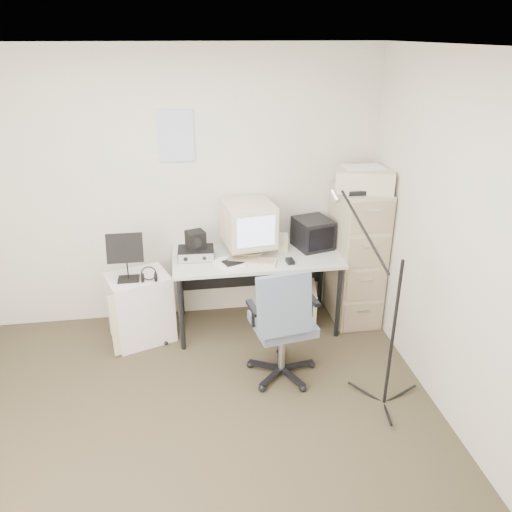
{
  "coord_description": "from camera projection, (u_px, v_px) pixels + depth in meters",
  "views": [
    {
      "loc": [
        0.02,
        -2.6,
        2.57
      ],
      "look_at": [
        0.55,
        0.95,
        0.95
      ],
      "focal_mm": 35.0,
      "sensor_mm": 36.0,
      "label": 1
    }
  ],
  "objects": [
    {
      "name": "floor",
      "position": [
        197.0,
        445.0,
        3.4
      ],
      "size": [
        3.6,
        3.6,
        0.01
      ],
      "primitive_type": "cube",
      "color": "#413728",
      "rests_on": "ground"
    },
    {
      "name": "ceiling",
      "position": [
        172.0,
        48.0,
        2.37
      ],
      "size": [
        3.6,
        3.6,
        0.01
      ],
      "primitive_type": "cube",
      "color": "white",
      "rests_on": "ground"
    },
    {
      "name": "wall_back",
      "position": [
        182.0,
        191.0,
        4.51
      ],
      "size": [
        3.6,
        0.02,
        2.5
      ],
      "primitive_type": "cube",
      "color": "beige",
      "rests_on": "ground"
    },
    {
      "name": "wall_right",
      "position": [
        475.0,
        262.0,
        3.13
      ],
      "size": [
        0.02,
        3.6,
        2.5
      ],
      "primitive_type": "cube",
      "color": "beige",
      "rests_on": "ground"
    },
    {
      "name": "wall_calendar",
      "position": [
        176.0,
        136.0,
        4.29
      ],
      "size": [
        0.3,
        0.02,
        0.44
      ],
      "primitive_type": "cube",
      "color": "white",
      "rests_on": "wall_back"
    },
    {
      "name": "filing_cabinet",
      "position": [
        356.0,
        255.0,
        4.68
      ],
      "size": [
        0.4,
        0.6,
        1.3
      ],
      "primitive_type": "cube",
      "color": "tan",
      "rests_on": "floor"
    },
    {
      "name": "printer",
      "position": [
        365.0,
        179.0,
        4.34
      ],
      "size": [
        0.57,
        0.48,
        0.19
      ],
      "primitive_type": "cube",
      "rotation": [
        0.0,
        0.0,
        -0.32
      ],
      "color": "tan",
      "rests_on": "filing_cabinet"
    },
    {
      "name": "desk",
      "position": [
        257.0,
        291.0,
        4.64
      ],
      "size": [
        1.5,
        0.7,
        0.73
      ],
      "primitive_type": "cube",
      "color": "#B7B5A7",
      "rests_on": "floor"
    },
    {
      "name": "crt_monitor",
      "position": [
        249.0,
        228.0,
        4.46
      ],
      "size": [
        0.48,
        0.5,
        0.47
      ],
      "primitive_type": "cube",
      "rotation": [
        0.0,
        0.0,
        0.14
      ],
      "color": "tan",
      "rests_on": "desk"
    },
    {
      "name": "crt_tv",
      "position": [
        313.0,
        233.0,
        4.61
      ],
      "size": [
        0.38,
        0.39,
        0.28
      ],
      "primitive_type": "cube",
      "rotation": [
        0.0,
        0.0,
        0.26
      ],
      "color": "black",
      "rests_on": "desk"
    },
    {
      "name": "desk_speaker",
      "position": [
        283.0,
        242.0,
        4.55
      ],
      "size": [
        0.1,
        0.1,
        0.16
      ],
      "primitive_type": "cube",
      "rotation": [
        0.0,
        0.0,
        -0.17
      ],
      "color": "#BEB791",
      "rests_on": "desk"
    },
    {
      "name": "keyboard",
      "position": [
        252.0,
        261.0,
        4.35
      ],
      "size": [
        0.46,
        0.28,
        0.02
      ],
      "primitive_type": "cube",
      "rotation": [
        0.0,
        0.0,
        -0.31
      ],
      "color": "tan",
      "rests_on": "desk"
    },
    {
      "name": "mouse",
      "position": [
        290.0,
        261.0,
        4.34
      ],
      "size": [
        0.07,
        0.11,
        0.03
      ],
      "primitive_type": "cube",
      "rotation": [
        0.0,
        0.0,
        0.08
      ],
      "color": "black",
      "rests_on": "desk"
    },
    {
      "name": "radio_receiver",
      "position": [
        196.0,
        253.0,
        4.42
      ],
      "size": [
        0.32,
        0.24,
        0.09
      ],
      "primitive_type": "cube",
      "rotation": [
        0.0,
        0.0,
        -0.04
      ],
      "color": "black",
      "rests_on": "desk"
    },
    {
      "name": "radio_speaker",
      "position": [
        196.0,
        240.0,
        4.39
      ],
      "size": [
        0.19,
        0.18,
        0.15
      ],
      "primitive_type": "cube",
      "rotation": [
        0.0,
        0.0,
        0.32
      ],
      "color": "black",
      "rests_on": "radio_receiver"
    },
    {
      "name": "papers",
      "position": [
        228.0,
        264.0,
        4.31
      ],
      "size": [
        0.29,
        0.33,
        0.02
      ],
      "primitive_type": "cube",
      "rotation": [
        0.0,
        0.0,
        0.37
      ],
      "color": "white",
      "rests_on": "desk"
    },
    {
      "name": "pc_tower",
      "position": [
        305.0,
        304.0,
        4.77
      ],
      "size": [
        0.24,
        0.42,
        0.37
      ],
      "primitive_type": "cube",
      "rotation": [
        0.0,
        0.0,
        -0.17
      ],
      "color": "tan",
      "rests_on": "floor"
    },
    {
      "name": "office_chair",
      "position": [
        283.0,
        321.0,
        3.9
      ],
      "size": [
        0.66,
        0.66,
        1.0
      ],
      "primitive_type": "cube",
      "rotation": [
        0.0,
        0.0,
        0.16
      ],
      "color": "slate",
      "rests_on": "floor"
    },
    {
      "name": "side_cart",
      "position": [
        141.0,
        308.0,
        4.46
      ],
      "size": [
        0.62,
        0.56,
        0.63
      ],
      "primitive_type": "cube",
      "rotation": [
        0.0,
        0.0,
        0.35
      ],
      "color": "silver",
      "rests_on": "floor"
    },
    {
      "name": "music_stand",
      "position": [
        126.0,
        257.0,
        4.18
      ],
      "size": [
        0.33,
        0.25,
        0.44
      ],
      "primitive_type": "cube",
      "rotation": [
        0.0,
        0.0,
        -0.32
      ],
      "color": "black",
      "rests_on": "side_cart"
    },
    {
      "name": "headphones",
      "position": [
        149.0,
        276.0,
        4.22
      ],
      "size": [
        0.17,
        0.17,
        0.03
      ],
      "primitive_type": "torus",
      "rotation": [
        0.0,
        0.0,
        -0.19
      ],
      "color": "black",
      "rests_on": "side_cart"
    },
    {
      "name": "mic_stand",
      "position": [
        396.0,
        314.0,
        3.47
      ],
      "size": [
        0.03,
        0.03,
        1.56
      ],
      "primitive_type": "cylinder",
      "rotation": [
        0.0,
        0.0,
        1.79
      ],
      "color": "black",
      "rests_on": "floor"
    }
  ]
}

